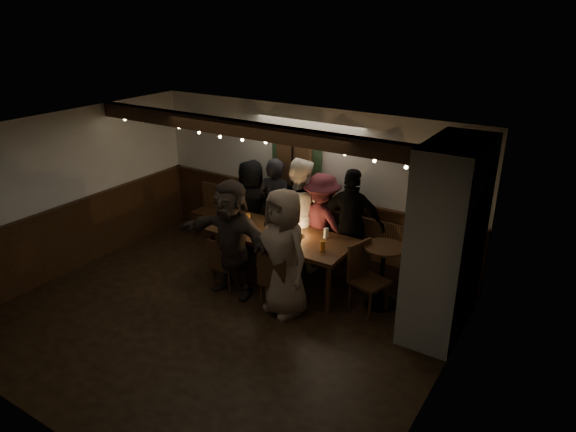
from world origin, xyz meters
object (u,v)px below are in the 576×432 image
Objects in this scene: person_c at (299,213)px; person_a at (251,207)px; person_f at (231,238)px; person_d at (321,223)px; person_g at (284,253)px; high_top at (383,268)px; person_e at (351,225)px; chair_near_right at (275,277)px; dining_table at (281,238)px; chair_near_left at (223,262)px; person_b at (276,208)px; chair_end at (364,273)px.

person_a is at bearing -6.28° from person_c.
person_d is at bearing 62.75° from person_f.
person_d is at bearing 114.17° from person_g.
high_top is 1.77m from person_c.
person_e reaches higher than person_d.
person_e reaches higher than chair_near_right.
person_f is at bearing 70.52° from person_c.
dining_table is 1.38× the size of person_d.
person_g reaches higher than chair_near_left.
person_e is at bearing 40.91° from dining_table.
high_top is (2.20, 0.91, 0.11)m from chair_near_left.
chair_near_left is 1.72m from person_d.
high_top is at bearing 22.54° from chair_near_left.
person_b is 1.42m from person_e.
person_d reaches higher than chair_end.
person_e is at bearing 93.75° from person_g.
chair_near_right is 2.06m from person_a.
person_g is (0.58, -1.34, -0.01)m from person_c.
dining_table is 1.45m from chair_end.
high_top is 2.72m from person_a.
person_a is 0.92× the size of person_e.
person_c reaches higher than person_a.
person_a is at bearing -1.17° from person_b.
high_top reaches higher than chair_near_left.
person_e and person_f have the same top height.
person_d is at bearing 171.91° from person_a.
person_c reaches higher than chair_near_left.
person_a is at bearing 108.51° from chair_near_left.
person_b reaches higher than chair_near_right.
person_d is (-0.07, 1.46, 0.29)m from chair_near_right.
person_e is at bearing 49.60° from person_f.
high_top is 0.53× the size of person_b.
chair_near_right is at bearing 116.50° from person_b.
chair_end reaches higher than high_top.
person_b is (0.01, 1.43, 0.40)m from chair_near_left.
person_e is (0.91, 0.10, -0.03)m from person_c.
person_e is at bearing 145.46° from high_top.
person_a is (-1.45, 1.43, 0.29)m from chair_near_right.
chair_near_left is 0.52× the size of person_a.
person_e is at bearing 173.65° from person_b.
person_a is at bearing 164.21° from chair_end.
person_a reaches higher than chair_near_left.
chair_end is at bearing 52.96° from person_g.
person_d is at bearing 64.54° from dining_table.
person_a is 1.90m from person_e.
chair_end is (1.43, -0.03, -0.17)m from dining_table.
person_f is at bearing -164.72° from person_g.
chair_near_right is 1.81m from person_b.
person_e is at bearing 172.81° from person_a.
chair_near_left is 0.47× the size of person_e.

